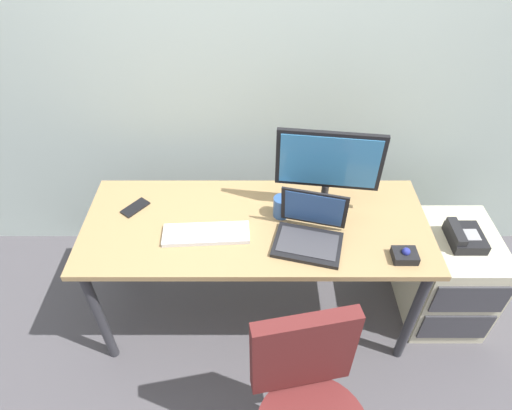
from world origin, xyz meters
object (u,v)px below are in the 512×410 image
(monitor_main, at_px, (328,166))
(laptop, at_px, (310,231))
(coffee_mug, at_px, (282,207))
(cell_phone, at_px, (135,207))
(trackball_mouse, at_px, (405,255))
(desk_phone, at_px, (464,237))
(keyboard, at_px, (206,233))
(file_cabinet, at_px, (446,275))

(monitor_main, relative_size, laptop, 1.37)
(coffee_mug, bearing_deg, monitor_main, 14.90)
(coffee_mug, distance_m, cell_phone, 0.75)
(coffee_mug, bearing_deg, trackball_mouse, -28.02)
(desk_phone, relative_size, monitor_main, 0.40)
(monitor_main, xyz_separation_m, keyboard, (-0.58, -0.20, -0.25))
(file_cabinet, xyz_separation_m, monitor_main, (-0.74, 0.07, 0.72))
(file_cabinet, relative_size, laptop, 1.63)
(keyboard, distance_m, laptop, 0.49)
(laptop, bearing_deg, keyboard, 176.99)
(trackball_mouse, xyz_separation_m, cell_phone, (-1.29, 0.34, -0.02))
(desk_phone, xyz_separation_m, keyboard, (-1.31, -0.11, 0.14))
(file_cabinet, bearing_deg, keyboard, -174.56)
(laptop, relative_size, trackball_mouse, 3.31)
(desk_phone, relative_size, trackball_mouse, 1.82)
(file_cabinet, xyz_separation_m, keyboard, (-1.32, -0.13, 0.47))
(laptop, relative_size, cell_phone, 2.57)
(desk_phone, distance_m, keyboard, 1.32)
(keyboard, bearing_deg, monitor_main, 19.02)
(cell_phone, bearing_deg, keyboard, 11.65)
(file_cabinet, distance_m, laptop, 0.99)
(laptop, xyz_separation_m, cell_phone, (-0.87, 0.22, -0.05))
(desk_phone, distance_m, monitor_main, 0.84)
(desk_phone, height_order, trackball_mouse, trackball_mouse)
(monitor_main, bearing_deg, laptop, -111.94)
(trackball_mouse, bearing_deg, cell_phone, 165.28)
(desk_phone, xyz_separation_m, monitor_main, (-0.73, 0.09, 0.39))
(cell_phone, bearing_deg, coffee_mug, 34.74)
(laptop, xyz_separation_m, coffee_mug, (-0.12, 0.17, 0.00))
(desk_phone, height_order, cell_phone, cell_phone)
(trackball_mouse, height_order, cell_phone, trackball_mouse)
(desk_phone, xyz_separation_m, laptop, (-0.82, -0.13, 0.18))
(keyboard, bearing_deg, file_cabinet, 5.44)
(desk_phone, xyz_separation_m, cell_phone, (-1.69, 0.08, 0.13))
(file_cabinet, bearing_deg, cell_phone, 177.74)
(monitor_main, relative_size, cell_phone, 3.51)
(desk_phone, distance_m, trackball_mouse, 0.50)
(keyboard, relative_size, trackball_mouse, 3.79)
(file_cabinet, xyz_separation_m, coffee_mug, (-0.95, 0.02, 0.51))
(desk_phone, bearing_deg, trackball_mouse, -147.89)
(file_cabinet, height_order, coffee_mug, coffee_mug)
(laptop, height_order, coffee_mug, laptop)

